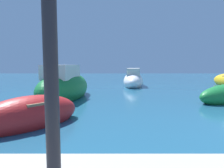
% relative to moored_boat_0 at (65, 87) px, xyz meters
% --- Properties ---
extents(moored_boat_0, '(3.34, 6.11, 2.56)m').
position_rel_moored_boat_0_xyz_m(moored_boat_0, '(0.00, 0.00, 0.00)').
color(moored_boat_0, '#197233').
rests_on(moored_boat_0, ground).
extents(moored_boat_2, '(2.66, 5.50, 1.96)m').
position_rel_moored_boat_0_xyz_m(moored_boat_2, '(-1.74, 6.76, -0.14)').
color(moored_boat_2, '#B21E1E').
rests_on(moored_boat_2, ground).
extents(moored_boat_3, '(3.56, 3.74, 1.35)m').
position_rel_moored_boat_0_xyz_m(moored_boat_3, '(0.18, -5.62, -0.31)').
color(moored_boat_3, '#B21E1E').
rests_on(moored_boat_3, ground).
extents(moored_boat_5, '(2.52, 5.61, 2.11)m').
position_rel_moored_boat_0_xyz_m(moored_boat_5, '(5.10, 7.07, -0.14)').
color(moored_boat_5, white).
rests_on(moored_boat_5, ground).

